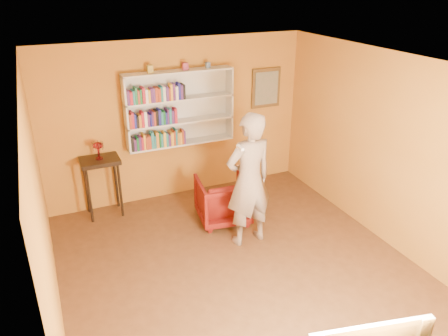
{
  "coord_description": "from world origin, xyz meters",
  "views": [
    {
      "loc": [
        -2.1,
        -4.24,
        3.62
      ],
      "look_at": [
        0.09,
        0.75,
        1.17
      ],
      "focal_mm": 35.0,
      "sensor_mm": 36.0,
      "label": 1
    }
  ],
  "objects": [
    {
      "name": "ornament_left",
      "position": [
        -0.45,
        2.35,
        2.27
      ],
      "size": [
        0.09,
        0.09,
        0.12
      ],
      "primitive_type": "cube",
      "color": "#A38C2E",
      "rests_on": "bookshelf"
    },
    {
      "name": "game_remote",
      "position": [
        0.12,
        0.32,
        1.62
      ],
      "size": [
        0.04,
        0.15,
        0.04
      ],
      "primitive_type": "cube",
      "color": "white",
      "rests_on": "person"
    },
    {
      "name": "framed_painting",
      "position": [
        1.65,
        2.46,
        1.75
      ],
      "size": [
        0.55,
        0.05,
        0.7
      ],
      "color": "#4F3516",
      "rests_on": "room_shell"
    },
    {
      "name": "ornament_centre",
      "position": [
        0.12,
        2.35,
        2.27
      ],
      "size": [
        0.08,
        0.08,
        0.12
      ],
      "primitive_type": "cube",
      "color": "#92304D",
      "rests_on": "bookshelf"
    },
    {
      "name": "books_row_upper",
      "position": [
        -0.39,
        2.3,
        1.89
      ],
      "size": [
        0.92,
        0.19,
        0.26
      ],
      "color": "#4C2165",
      "rests_on": "bookshelf"
    },
    {
      "name": "books_row_middle",
      "position": [
        -0.47,
        2.3,
        1.51
      ],
      "size": [
        0.77,
        0.19,
        0.26
      ],
      "color": "#9D371C",
      "rests_on": "bookshelf"
    },
    {
      "name": "ornament_right",
      "position": [
        0.5,
        2.35,
        2.26
      ],
      "size": [
        0.07,
        0.07,
        0.09
      ],
      "primitive_type": "cube",
      "color": "slate",
      "rests_on": "bookshelf"
    },
    {
      "name": "console_table",
      "position": [
        -1.37,
        2.25,
        0.81
      ],
      "size": [
        0.6,
        0.46,
        0.98
      ],
      "color": "black",
      "rests_on": "ground"
    },
    {
      "name": "armchair",
      "position": [
        0.31,
        1.3,
        0.36
      ],
      "size": [
        0.87,
        0.89,
        0.72
      ],
      "primitive_type": "imported",
      "rotation": [
        0.0,
        0.0,
        3.0
      ],
      "color": "#4F0506",
      "rests_on": "ground"
    },
    {
      "name": "room_shell",
      "position": [
        0.0,
        0.0,
        1.02
      ],
      "size": [
        5.3,
        5.8,
        2.88
      ],
      "color": "#4D2F18",
      "rests_on": "ground"
    },
    {
      "name": "bookshelf",
      "position": [
        0.0,
        2.41,
        1.59
      ],
      "size": [
        1.8,
        0.29,
        1.23
      ],
      "color": "silver",
      "rests_on": "room_shell"
    },
    {
      "name": "books_row_lower",
      "position": [
        -0.4,
        2.3,
        1.13
      ],
      "size": [
        0.9,
        0.19,
        0.27
      ],
      "color": "black",
      "rests_on": "bookshelf"
    },
    {
      "name": "ruby_lustre",
      "position": [
        -1.37,
        2.25,
        1.17
      ],
      "size": [
        0.17,
        0.17,
        0.28
      ],
      "color": "maroon",
      "rests_on": "console_table"
    },
    {
      "name": "person",
      "position": [
        0.41,
        0.62,
        0.98
      ],
      "size": [
        0.76,
        0.54,
        1.97
      ],
      "primitive_type": "imported",
      "rotation": [
        0.0,
        0.0,
        3.25
      ],
      "color": "#7D6A5B",
      "rests_on": "ground"
    }
  ]
}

